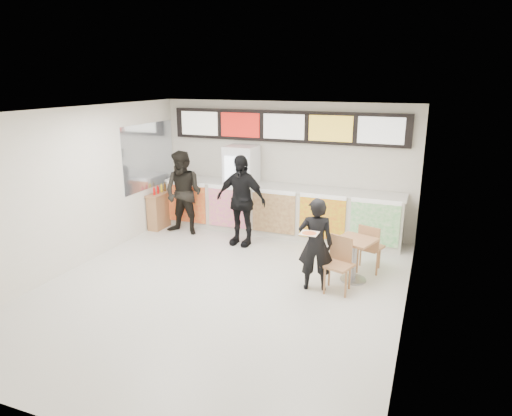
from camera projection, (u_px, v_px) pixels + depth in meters
The scene contains 15 objects.
floor at pixel (221, 289), 7.85m from camera, with size 7.00×7.00×0.00m, color beige.
ceiling at pixel (217, 111), 7.03m from camera, with size 7.00×7.00×0.00m, color white.
wall_back at pixel (285, 167), 10.58m from camera, with size 6.00×6.00×0.00m, color silver.
wall_left at pixel (74, 189), 8.50m from camera, with size 7.00×7.00×0.00m, color silver.
wall_right at pixel (412, 226), 6.39m from camera, with size 7.00×7.00×0.00m, color silver.
service_counter at pixel (279, 210), 10.47m from camera, with size 5.56×0.77×1.14m.
menu_board at pixel (284, 126), 10.24m from camera, with size 5.50×0.14×0.70m.
drinks_fridge at pixel (241, 188), 10.69m from camera, with size 0.70×0.67×2.00m.
mirror_panel at pixel (149, 156), 10.62m from camera, with size 0.01×2.00×1.50m, color #B2B7BF.
customer_main at pixel (316, 244), 7.65m from camera, with size 0.59×0.39×1.61m, color black.
customer_left at pixel (184, 193), 10.41m from camera, with size 0.94×0.73×1.93m, color black.
customer_mid at pixel (241, 200), 9.73m from camera, with size 1.15×0.48×1.96m, color black.
pizza_slice at pixel (309, 233), 7.15m from camera, with size 0.36×0.36×0.02m.
cafe_table at pixel (355, 252), 8.04m from camera, with size 0.92×1.65×0.93m.
condiment_ledge at pixel (160, 210), 10.98m from camera, with size 0.31×0.76×1.02m.
Camera 1 is at (3.18, -6.45, 3.50)m, focal length 32.00 mm.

